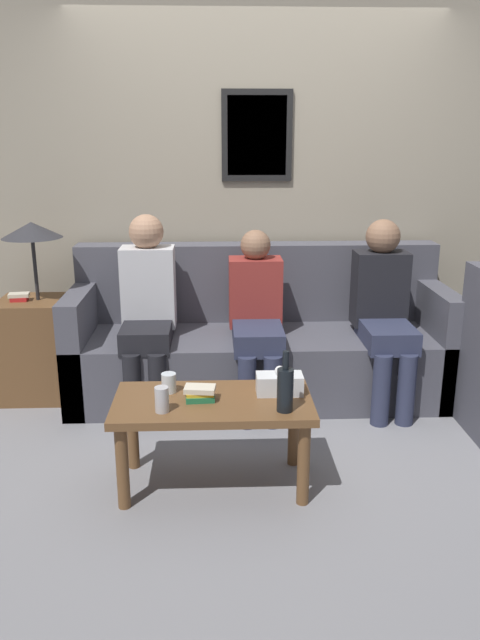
{
  "coord_description": "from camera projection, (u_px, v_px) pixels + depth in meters",
  "views": [
    {
      "loc": [
        -0.29,
        -3.5,
        1.7
      ],
      "look_at": [
        -0.16,
        -0.12,
        0.7
      ],
      "focal_mm": 35.0,
      "sensor_mm": 36.0,
      "label": 1
    }
  ],
  "objects": [
    {
      "name": "coffee_table",
      "position": [
        213.0,
        414.0,
        3.06
      ],
      "size": [
        0.97,
        0.5,
        0.46
      ],
      "color": "brown",
      "rests_on": "ground_plane"
    },
    {
      "name": "person_left",
      "position": [
        147.0,
        304.0,
        3.95
      ],
      "size": [
        0.34,
        0.59,
        1.23
      ],
      "color": "black",
      "rests_on": "ground_plane"
    },
    {
      "name": "wine_bottle",
      "position": [
        285.0,
        388.0,
        2.89
      ],
      "size": [
        0.08,
        0.08,
        0.29
      ],
      "color": "black",
      "rests_on": "coffee_table"
    },
    {
      "name": "side_table_with_lamp",
      "position": [
        35.0,
        336.0,
        4.13
      ],
      "size": [
        0.45,
        0.42,
        1.18
      ],
      "color": "brown",
      "rests_on": "ground_plane"
    },
    {
      "name": "tissue_box",
      "position": [
        279.0,
        383.0,
        3.1
      ],
      "size": [
        0.23,
        0.12,
        0.14
      ],
      "color": "silver",
      "rests_on": "coffee_table"
    },
    {
      "name": "drinking_glass",
      "position": [
        169.0,
        383.0,
        3.12
      ],
      "size": [
        0.07,
        0.07,
        0.1
      ],
      "color": "silver",
      "rests_on": "coffee_table"
    },
    {
      "name": "person_right",
      "position": [
        384.0,
        307.0,
        3.97
      ],
      "size": [
        0.34,
        0.63,
        1.19
      ],
      "color": "#2D334C",
      "rests_on": "ground_plane"
    },
    {
      "name": "soda_can",
      "position": [
        162.0,
        399.0,
        2.89
      ],
      "size": [
        0.07,
        0.07,
        0.12
      ],
      "color": "#BCBCC1",
      "rests_on": "coffee_table"
    },
    {
      "name": "couch_main",
      "position": [
        259.0,
        344.0,
        4.23
      ],
      "size": [
        2.49,
        0.82,
        0.99
      ],
      "color": "#4C4C56",
      "rests_on": "ground_plane"
    },
    {
      "name": "person_middle",
      "position": [
        256.0,
        314.0,
        3.96
      ],
      "size": [
        0.34,
        0.65,
        1.13
      ],
      "color": "#2D334C",
      "rests_on": "ground_plane"
    },
    {
      "name": "book_stack",
      "position": [
        200.0,
        393.0,
        3.03
      ],
      "size": [
        0.16,
        0.11,
        0.07
      ],
      "color": "#237547",
      "rests_on": "coffee_table"
    },
    {
      "name": "wall_back",
      "position": [
        256.0,
        195.0,
        4.37
      ],
      "size": [
        9.0,
        0.08,
        2.6
      ],
      "color": "#9E937F",
      "rests_on": "ground_plane"
    },
    {
      "name": "ground_plane",
      "position": [
        264.0,
        423.0,
        3.85
      ],
      "size": [
        16.0,
        16.0,
        0.0
      ],
      "primitive_type": "plane",
      "color": "gray"
    }
  ]
}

